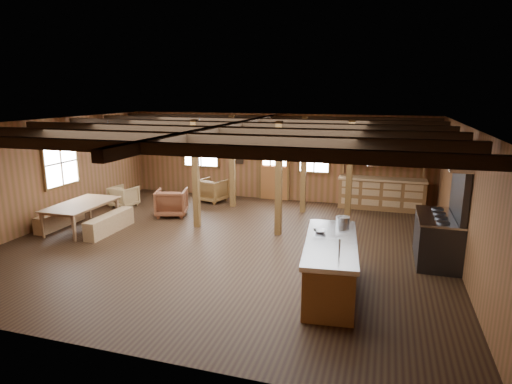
% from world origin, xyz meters
% --- Properties ---
extents(room, '(10.04, 9.04, 2.84)m').
position_xyz_m(room, '(0.00, 0.00, 1.40)').
color(room, black).
rests_on(room, ground).
extents(ceiling_joists, '(9.80, 8.82, 0.18)m').
position_xyz_m(ceiling_joists, '(0.00, 0.18, 2.68)').
color(ceiling_joists, black).
rests_on(ceiling_joists, ceiling).
extents(timber_posts, '(3.95, 2.35, 2.80)m').
position_xyz_m(timber_posts, '(0.52, 2.08, 1.40)').
color(timber_posts, '#4E3216').
rests_on(timber_posts, floor).
extents(back_door, '(1.02, 0.08, 2.15)m').
position_xyz_m(back_door, '(0.00, 4.45, 0.88)').
color(back_door, brown).
rests_on(back_door, floor).
extents(window_back_left, '(1.32, 0.06, 1.32)m').
position_xyz_m(window_back_left, '(-2.60, 4.46, 1.60)').
color(window_back_left, white).
rests_on(window_back_left, wall_back).
extents(window_back_right, '(1.02, 0.06, 1.32)m').
position_xyz_m(window_back_right, '(1.30, 4.46, 1.60)').
color(window_back_right, white).
rests_on(window_back_right, wall_back).
extents(window_left, '(0.14, 1.24, 1.32)m').
position_xyz_m(window_left, '(-4.96, 0.50, 1.60)').
color(window_left, white).
rests_on(window_left, wall_back).
extents(notice_boards, '(1.08, 0.03, 0.90)m').
position_xyz_m(notice_boards, '(-1.50, 4.46, 1.64)').
color(notice_boards, beige).
rests_on(notice_boards, wall_back).
extents(back_counter, '(2.55, 0.60, 2.45)m').
position_xyz_m(back_counter, '(3.40, 4.20, 0.60)').
color(back_counter, brown).
rests_on(back_counter, floor).
extents(pendant_lamps, '(1.86, 2.36, 0.66)m').
position_xyz_m(pendant_lamps, '(-2.25, 1.00, 2.25)').
color(pendant_lamps, '#313134').
rests_on(pendant_lamps, ceiling).
extents(pot_rack, '(0.36, 3.00, 0.46)m').
position_xyz_m(pot_rack, '(3.23, 0.32, 2.28)').
color(pot_rack, '#313134').
rests_on(pot_rack, ceiling).
extents(kitchen_island, '(1.13, 2.58, 1.20)m').
position_xyz_m(kitchen_island, '(2.64, -1.78, 0.48)').
color(kitchen_island, brown).
rests_on(kitchen_island, floor).
extents(step_stool, '(0.55, 0.47, 0.41)m').
position_xyz_m(step_stool, '(2.24, 0.88, 0.21)').
color(step_stool, olive).
rests_on(step_stool, floor).
extents(commercial_range, '(0.86, 1.69, 2.08)m').
position_xyz_m(commercial_range, '(4.65, 0.27, 0.66)').
color(commercial_range, '#313134').
rests_on(commercial_range, floor).
extents(dining_table, '(1.12, 1.97, 0.69)m').
position_xyz_m(dining_table, '(-3.90, -0.07, 0.34)').
color(dining_table, olive).
rests_on(dining_table, floor).
extents(bench_wall, '(0.29, 1.56, 0.43)m').
position_xyz_m(bench_wall, '(-4.65, -0.07, 0.21)').
color(bench_wall, olive).
rests_on(bench_wall, floor).
extents(bench_aisle, '(0.31, 1.68, 0.46)m').
position_xyz_m(bench_aisle, '(-3.12, -0.07, 0.23)').
color(bench_aisle, olive).
rests_on(bench_aisle, floor).
extents(armchair_a, '(1.05, 1.07, 0.78)m').
position_xyz_m(armchair_a, '(-2.32, 1.71, 0.39)').
color(armchair_a, brown).
rests_on(armchair_a, floor).
extents(armchair_b, '(0.97, 0.99, 0.75)m').
position_xyz_m(armchair_b, '(-1.84, 3.57, 0.37)').
color(armchair_b, brown).
rests_on(armchair_b, floor).
extents(armchair_c, '(0.80, 0.82, 0.65)m').
position_xyz_m(armchair_c, '(-4.20, 2.17, 0.32)').
color(armchair_c, olive).
rests_on(armchair_c, floor).
extents(counter_pot, '(0.27, 0.27, 0.16)m').
position_xyz_m(counter_pot, '(2.73, -0.77, 1.02)').
color(counter_pot, silver).
rests_on(counter_pot, kitchen_island).
extents(bowl, '(0.28, 0.28, 0.06)m').
position_xyz_m(bowl, '(2.38, -1.39, 0.97)').
color(bowl, silver).
rests_on(bowl, kitchen_island).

